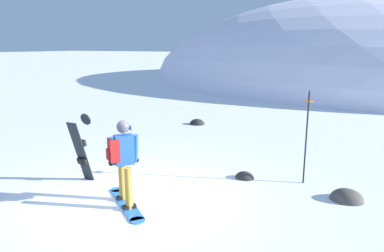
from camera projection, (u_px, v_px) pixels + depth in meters
name	position (u px, v px, depth m)	size (l,w,h in m)	color
ground_plane	(131.00, 198.00, 7.55)	(300.00, 300.00, 0.00)	white
ridge_peak_main	(381.00, 80.00, 33.31)	(41.88, 37.69, 15.20)	white
snowboarder_main	(123.00, 161.00, 7.02)	(1.51, 1.24, 1.71)	blue
spare_snowboard	(82.00, 149.00, 8.24)	(0.28, 0.51, 1.59)	black
piste_marker_near	(307.00, 131.00, 8.10)	(0.20, 0.20, 2.16)	black
rock_dark	(347.00, 200.00, 7.44)	(0.67, 0.57, 0.47)	#4C4742
rock_mid	(245.00, 178.00, 8.66)	(0.46, 0.39, 0.32)	#282628
rock_small	(197.00, 124.00, 14.56)	(0.62, 0.53, 0.43)	#282628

